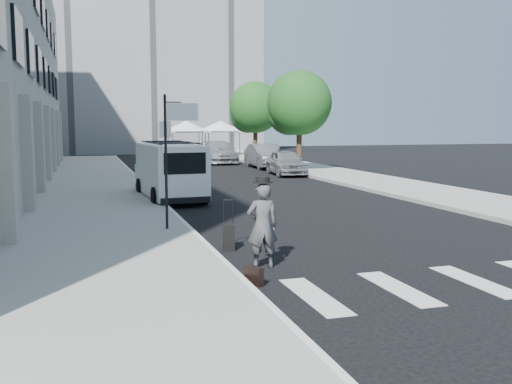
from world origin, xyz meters
TOP-DOWN VIEW (x-y plane):
  - ground at (0.00, 0.00)m, footprint 120.00×120.00m
  - sidewalk_left at (-4.25, 16.00)m, footprint 4.50×48.00m
  - sidewalk_right at (9.00, 20.00)m, footprint 4.00×56.00m
  - building_far at (2.00, 50.00)m, footprint 22.00×12.00m
  - sign_pole at (-2.36, 3.20)m, footprint 1.03×0.07m
  - tree_near at (7.50, 20.15)m, footprint 3.80×3.83m
  - tree_far at (7.50, 29.15)m, footprint 3.80×3.83m
  - tent_left at (4.00, 38.00)m, footprint 4.00×4.00m
  - tent_right at (7.20, 38.50)m, footprint 4.00×4.00m
  - businessman at (-1.26, -0.92)m, footprint 0.66×0.47m
  - briefcase at (-1.77, -2.03)m, footprint 0.28×0.45m
  - suitcase at (-1.50, 0.92)m, footprint 0.34×0.46m
  - cargo_van at (-1.51, 10.29)m, footprint 2.25×5.69m
  - parked_car_a at (6.37, 18.88)m, footprint 2.12×4.42m
  - parked_car_b at (6.80, 24.17)m, footprint 1.82×4.88m
  - parked_car_c at (5.00, 29.79)m, footprint 2.69×5.78m

SIDE VIEW (x-z plane):
  - ground at x=0.00m, z-range 0.00..0.00m
  - sidewalk_left at x=-4.25m, z-range 0.00..0.15m
  - sidewalk_right at x=9.00m, z-range 0.00..0.15m
  - briefcase at x=-1.77m, z-range 0.00..0.34m
  - suitcase at x=-1.50m, z-range -0.27..0.88m
  - parked_car_a at x=6.37m, z-range 0.00..1.46m
  - parked_car_b at x=6.80m, z-range 0.00..1.59m
  - parked_car_c at x=5.00m, z-range 0.00..1.63m
  - businessman at x=-1.26m, z-range 0.00..1.73m
  - cargo_van at x=-1.51m, z-range 0.05..2.17m
  - sign_pole at x=-2.36m, z-range 0.90..4.40m
  - tent_left at x=4.00m, z-range 1.11..4.31m
  - tent_right at x=7.20m, z-range 1.11..4.31m
  - tree_near at x=7.50m, z-range 0.96..6.99m
  - tree_far at x=7.50m, z-range 0.96..6.99m
  - building_far at x=2.00m, z-range 0.00..25.00m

